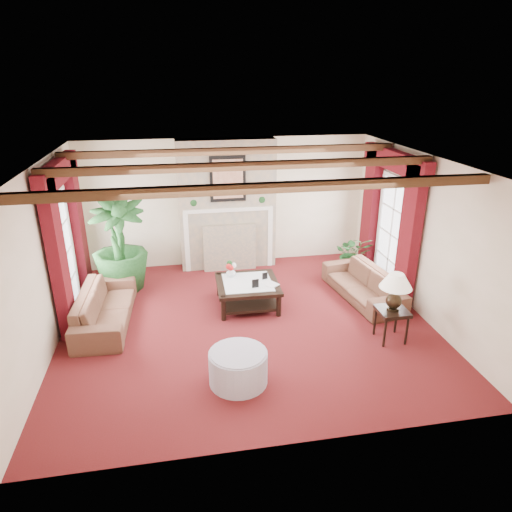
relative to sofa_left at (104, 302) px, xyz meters
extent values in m
plane|color=#48100C|center=(2.32, -0.43, -0.39)|extent=(6.00, 6.00, 0.00)
plane|color=white|center=(2.32, -0.43, 2.31)|extent=(6.00, 6.00, 0.00)
cube|color=beige|center=(2.32, 2.32, 0.96)|extent=(6.00, 0.02, 2.70)
cube|color=beige|center=(-0.68, -0.43, 0.96)|extent=(0.02, 5.50, 2.70)
cube|color=beige|center=(5.32, -0.43, 0.96)|extent=(0.02, 5.50, 2.70)
imported|color=black|center=(0.00, 0.00, 0.00)|extent=(2.06, 0.75, 0.79)
imported|color=black|center=(4.59, 0.12, -0.02)|extent=(2.07, 1.09, 0.75)
imported|color=black|center=(0.17, 1.30, 0.12)|extent=(1.19, 1.93, 1.03)
imported|color=black|center=(4.82, 1.25, -0.07)|extent=(1.13, 1.17, 0.65)
cylinder|color=#8E8EA1|center=(1.95, -1.96, -0.16)|extent=(0.79, 0.79, 0.46)
imported|color=silver|center=(2.18, 0.52, 0.14)|extent=(0.29, 0.29, 0.17)
imported|color=black|center=(2.73, -0.01, 0.19)|extent=(0.23, 0.21, 0.28)
camera|label=1|loc=(1.29, -7.04, 3.51)|focal=32.00mm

